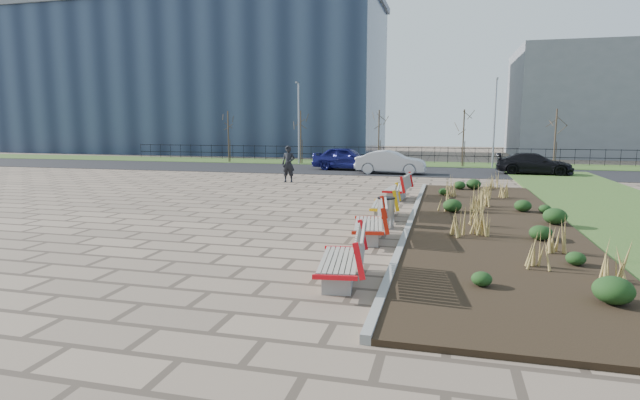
% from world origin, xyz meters
% --- Properties ---
extents(ground, '(120.00, 120.00, 0.00)m').
position_xyz_m(ground, '(0.00, 0.00, 0.00)').
color(ground, '#806B58').
rests_on(ground, ground).
extents(planting_bed, '(4.50, 18.00, 0.10)m').
position_xyz_m(planting_bed, '(6.25, 5.00, 0.05)').
color(planting_bed, black).
rests_on(planting_bed, ground).
extents(planting_curb, '(0.16, 18.00, 0.15)m').
position_xyz_m(planting_curb, '(3.92, 5.00, 0.07)').
color(planting_curb, gray).
rests_on(planting_curb, ground).
extents(grass_verge_far, '(80.00, 5.00, 0.04)m').
position_xyz_m(grass_verge_far, '(0.00, 28.00, 0.02)').
color(grass_verge_far, '#33511E').
rests_on(grass_verge_far, ground).
extents(road, '(80.00, 7.00, 0.02)m').
position_xyz_m(road, '(0.00, 22.00, 0.01)').
color(road, black).
rests_on(road, ground).
extents(bench_a, '(1.17, 2.20, 1.00)m').
position_xyz_m(bench_a, '(3.00, -1.39, 0.50)').
color(bench_a, red).
rests_on(bench_a, ground).
extents(bench_b, '(1.18, 2.20, 1.00)m').
position_xyz_m(bench_b, '(3.00, 2.22, 0.50)').
color(bench_b, '#B91C0C').
rests_on(bench_b, ground).
extents(bench_c, '(1.03, 2.15, 1.00)m').
position_xyz_m(bench_c, '(3.00, 5.55, 0.50)').
color(bench_c, '#FDB50D').
rests_on(bench_c, ground).
extents(bench_d, '(1.07, 2.17, 1.00)m').
position_xyz_m(bench_d, '(3.00, 9.70, 0.50)').
color(bench_d, red).
rests_on(bench_d, ground).
extents(litter_bin, '(0.49, 0.49, 0.89)m').
position_xyz_m(litter_bin, '(3.25, 3.91, 0.45)').
color(litter_bin, '#B2B2B7').
rests_on(litter_bin, ground).
extents(pedestrian, '(0.71, 0.48, 1.91)m').
position_xyz_m(pedestrian, '(-3.09, 14.38, 0.96)').
color(pedestrian, black).
rests_on(pedestrian, ground).
extents(car_blue, '(4.59, 2.16, 1.52)m').
position_xyz_m(car_blue, '(-1.51, 21.91, 0.78)').
color(car_blue, navy).
rests_on(car_blue, road).
extents(car_silver, '(4.25, 1.52, 1.40)m').
position_xyz_m(car_silver, '(1.60, 20.04, 0.72)').
color(car_silver, '#A9ABB1').
rests_on(car_silver, road).
extents(car_black, '(4.51, 2.10, 1.27)m').
position_xyz_m(car_black, '(10.02, 21.78, 0.66)').
color(car_black, black).
rests_on(car_black, road).
extents(tree_a, '(1.40, 1.40, 4.00)m').
position_xyz_m(tree_a, '(-12.00, 26.50, 2.04)').
color(tree_a, '#4C3D2D').
rests_on(tree_a, grass_verge_far).
extents(tree_b, '(1.40, 1.40, 4.00)m').
position_xyz_m(tree_b, '(-6.00, 26.50, 2.04)').
color(tree_b, '#4C3D2D').
rests_on(tree_b, grass_verge_far).
extents(tree_c, '(1.40, 1.40, 4.00)m').
position_xyz_m(tree_c, '(0.00, 26.50, 2.04)').
color(tree_c, '#4C3D2D').
rests_on(tree_c, grass_verge_far).
extents(tree_d, '(1.40, 1.40, 4.00)m').
position_xyz_m(tree_d, '(6.00, 26.50, 2.04)').
color(tree_d, '#4C3D2D').
rests_on(tree_d, grass_verge_far).
extents(tree_e, '(1.40, 1.40, 4.00)m').
position_xyz_m(tree_e, '(12.00, 26.50, 2.04)').
color(tree_e, '#4C3D2D').
rests_on(tree_e, grass_verge_far).
extents(lamp_west, '(0.24, 0.60, 6.00)m').
position_xyz_m(lamp_west, '(-6.00, 26.00, 3.04)').
color(lamp_west, gray).
rests_on(lamp_west, grass_verge_far).
extents(lamp_east, '(0.24, 0.60, 6.00)m').
position_xyz_m(lamp_east, '(8.00, 26.00, 3.04)').
color(lamp_east, gray).
rests_on(lamp_east, grass_verge_far).
extents(railing_fence, '(44.00, 0.10, 1.20)m').
position_xyz_m(railing_fence, '(0.00, 29.50, 0.64)').
color(railing_fence, black).
rests_on(railing_fence, grass_verge_far).
extents(building_glass, '(40.00, 14.00, 15.00)m').
position_xyz_m(building_glass, '(-22.00, 40.00, 7.50)').
color(building_glass, '#192338').
rests_on(building_glass, ground).
extents(building_grey, '(18.00, 12.00, 10.00)m').
position_xyz_m(building_grey, '(20.00, 42.00, 5.00)').
color(building_grey, slate).
rests_on(building_grey, ground).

